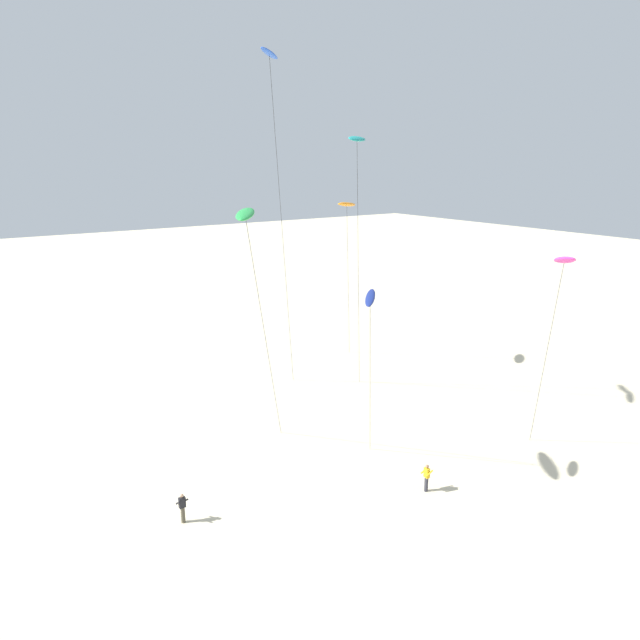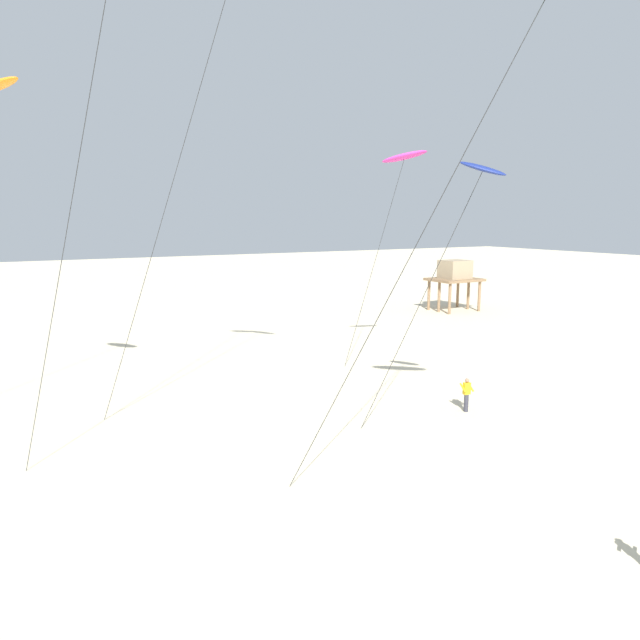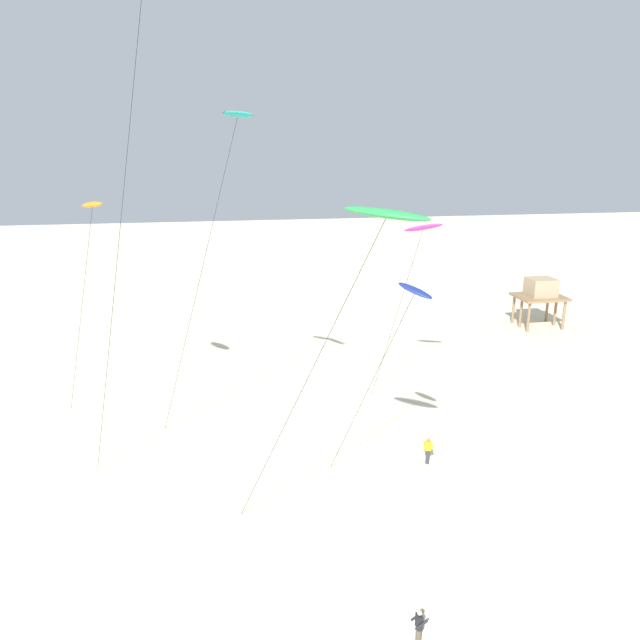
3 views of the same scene
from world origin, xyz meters
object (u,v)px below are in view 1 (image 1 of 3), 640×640
kite_flyer_nearest (182,507)px  kite_blue (270,61)px  kite_navy (370,301)px  kite_magenta (564,261)px  kite_flyer_middle (427,477)px  kite_green (246,216)px  kite_teal (357,143)px  kite_orange (347,205)px

kite_flyer_nearest → kite_blue: bearing=129.8°
kite_navy → kite_flyer_nearest: size_ratio=7.02×
kite_magenta → kite_flyer_middle: (-1.92, -8.01, -11.89)m
kite_magenta → kite_blue: bearing=-149.1°
kite_green → kite_magenta: 17.98m
kite_flyer_nearest → kite_magenta: bearing=71.5°
kite_blue → kite_teal: (3.78, 4.24, -5.04)m
kite_orange → kite_flyer_middle: size_ratio=9.03×
kite_green → kite_magenta: kite_green is taller
kite_green → kite_teal: size_ratio=0.80×
kite_blue → kite_magenta: 22.04m
kite_navy → kite_orange: kite_orange is taller
kite_navy → kite_flyer_middle: (2.25, 2.59, -10.22)m
kite_teal → kite_magenta: 14.94m
kite_teal → kite_magenta: kite_teal is taller
kite_navy → kite_magenta: (4.17, 10.60, 1.67)m
kite_teal → kite_magenta: (12.27, 5.37, -6.61)m
kite_green → kite_orange: 21.28m
kite_flyer_middle → kite_orange: bearing=156.3°
kite_green → kite_magenta: (7.37, 16.15, -2.83)m
kite_green → kite_flyer_middle: bearing=56.2°
kite_green → kite_teal: bearing=114.4°
kite_orange → kite_flyer_middle: (18.93, -8.29, -13.74)m
kite_magenta → kite_navy: bearing=-111.5°
kite_green → kite_orange: bearing=129.4°
kite_navy → kite_orange: bearing=146.9°
kite_teal → kite_flyer_middle: size_ratio=11.94×
kite_navy → kite_magenta: 11.51m
kite_teal → kite_flyer_nearest: kite_teal is taller
kite_flyer_nearest → kite_navy: bearing=74.8°
kite_magenta → kite_flyer_middle: size_ratio=8.03×
kite_blue → kite_navy: bearing=-4.7°
kite_flyer_nearest → kite_flyer_middle: 13.55m
kite_teal → kite_flyer_middle: kite_teal is taller
kite_orange → kite_magenta: size_ratio=1.13×
kite_navy → kite_flyer_middle: bearing=49.0°
kite_blue → kite_orange: (-4.80, 9.90, -9.80)m
kite_blue → kite_flyer_middle: kite_blue is taller
kite_blue → kite_magenta: (16.05, 9.62, -11.65)m
kite_navy → kite_blue: (-11.88, 0.98, 13.32)m
kite_navy → kite_blue: size_ratio=0.46×
kite_navy → kite_teal: bearing=147.2°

